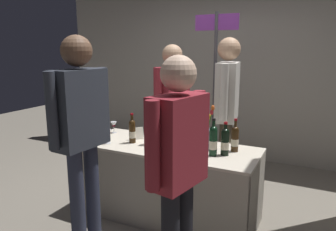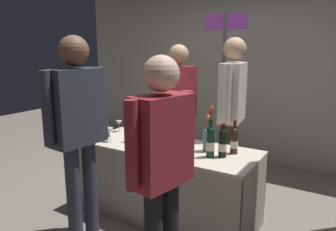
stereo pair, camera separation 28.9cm
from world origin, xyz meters
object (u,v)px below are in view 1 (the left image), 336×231
at_px(flower_vase, 209,137).
at_px(vendor_presenter, 172,103).
at_px(display_bottle_0, 213,140).
at_px(booth_signpost, 215,78).
at_px(featured_wine_bottle, 235,138).
at_px(wine_glass_mid, 114,125).
at_px(tasting_table, 168,168).
at_px(wine_glass_near_vendor, 107,133).
at_px(taster_foreground_right, 81,123).

relative_size(flower_vase, vendor_presenter, 0.25).
relative_size(display_bottle_0, booth_signpost, 0.16).
bearing_deg(featured_wine_bottle, wine_glass_mid, 178.09).
bearing_deg(booth_signpost, tasting_table, -94.59).
distance_m(wine_glass_near_vendor, booth_signpost, 1.53).
relative_size(tasting_table, wine_glass_mid, 13.71).
distance_m(vendor_presenter, booth_signpost, 0.64).
xyz_separation_m(wine_glass_mid, flower_vase, (1.14, -0.11, 0.03)).
height_order(tasting_table, taster_foreground_right, taster_foreground_right).
distance_m(featured_wine_bottle, flower_vase, 0.23).
bearing_deg(flower_vase, booth_signpost, 105.93).
xyz_separation_m(featured_wine_bottle, display_bottle_0, (-0.14, -0.20, 0.02)).
xyz_separation_m(featured_wine_bottle, booth_signpost, (-0.53, 0.99, 0.44)).
bearing_deg(taster_foreground_right, vendor_presenter, -0.89).
relative_size(wine_glass_mid, flower_vase, 0.30).
distance_m(tasting_table, taster_foreground_right, 1.01).
height_order(wine_glass_mid, taster_foreground_right, taster_foreground_right).
bearing_deg(featured_wine_bottle, flower_vase, -164.53).
xyz_separation_m(display_bottle_0, taster_foreground_right, (-0.89, -0.65, 0.20)).
relative_size(taster_foreground_right, booth_signpost, 0.85).
relative_size(featured_wine_bottle, wine_glass_mid, 2.42).
xyz_separation_m(display_bottle_0, booth_signpost, (-0.39, 1.19, 0.42)).
height_order(wine_glass_near_vendor, flower_vase, flower_vase).
height_order(featured_wine_bottle, vendor_presenter, vendor_presenter).
bearing_deg(tasting_table, wine_glass_near_vendor, -162.18).
height_order(flower_vase, booth_signpost, booth_signpost).
relative_size(wine_glass_mid, vendor_presenter, 0.07).
bearing_deg(flower_vase, vendor_presenter, 137.48).
xyz_separation_m(tasting_table, wine_glass_mid, (-0.75, 0.17, 0.32)).
bearing_deg(vendor_presenter, wine_glass_mid, -32.63).
distance_m(display_bottle_0, wine_glass_mid, 1.25).
bearing_deg(wine_glass_near_vendor, booth_signpost, 63.03).
bearing_deg(flower_vase, taster_foreground_right, -135.80).
distance_m(wine_glass_mid, taster_foreground_right, 0.99).
relative_size(vendor_presenter, taster_foreground_right, 0.97).
relative_size(featured_wine_bottle, display_bottle_0, 0.91).
bearing_deg(flower_vase, wine_glass_near_vendor, -165.70).
bearing_deg(booth_signpost, taster_foreground_right, -105.41).
distance_m(display_bottle_0, flower_vase, 0.16).
distance_m(flower_vase, taster_foreground_right, 1.15).
bearing_deg(featured_wine_bottle, display_bottle_0, -125.04).
height_order(featured_wine_bottle, wine_glass_near_vendor, featured_wine_bottle).
height_order(featured_wine_bottle, display_bottle_0, display_bottle_0).
bearing_deg(featured_wine_bottle, vendor_presenter, 148.29).
bearing_deg(vendor_presenter, booth_signpost, 151.08).
bearing_deg(tasting_table, flower_vase, 8.94).
xyz_separation_m(tasting_table, taster_foreground_right, (-0.42, -0.73, 0.56)).
height_order(wine_glass_near_vendor, vendor_presenter, vendor_presenter).
bearing_deg(taster_foreground_right, flower_vase, -40.92).
distance_m(tasting_table, flower_vase, 0.53).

